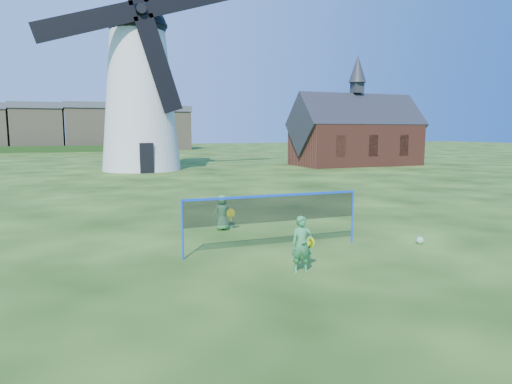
{
  "coord_description": "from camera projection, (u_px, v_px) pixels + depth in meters",
  "views": [
    {
      "loc": [
        -4.44,
        -11.66,
        3.24
      ],
      "look_at": [
        0.2,
        0.5,
        1.5
      ],
      "focal_mm": 31.87,
      "sensor_mm": 36.0,
      "label": 1
    }
  ],
  "objects": [
    {
      "name": "player_boy",
      "position": [
        222.0,
        213.0,
        14.97
      ],
      "size": [
        0.65,
        0.42,
        1.16
      ],
      "rotation": [
        0.0,
        0.0,
        3.16
      ],
      "color": "#48964F",
      "rests_on": "ground"
    },
    {
      "name": "chapel",
      "position": [
        356.0,
        135.0,
        43.7
      ],
      "size": [
        12.25,
        5.94,
        10.36
      ],
      "color": "brown",
      "rests_on": "ground"
    },
    {
      "name": "ground",
      "position": [
        256.0,
        247.0,
        12.8
      ],
      "size": [
        220.0,
        220.0,
        0.0
      ],
      "primitive_type": "plane",
      "color": "black",
      "rests_on": "ground"
    },
    {
      "name": "player_girl",
      "position": [
        302.0,
        245.0,
        10.43
      ],
      "size": [
        0.69,
        0.43,
        1.32
      ],
      "rotation": [
        0.0,
        0.0,
        -0.25
      ],
      "color": "#398F50",
      "rests_on": "ground"
    },
    {
      "name": "badminton_net",
      "position": [
        274.0,
        210.0,
        12.3
      ],
      "size": [
        5.05,
        0.05,
        1.55
      ],
      "color": "blue",
      "rests_on": "ground"
    },
    {
      "name": "play_ball",
      "position": [
        420.0,
        240.0,
        13.13
      ],
      "size": [
        0.22,
        0.22,
        0.22
      ],
      "primitive_type": "sphere",
      "color": "green",
      "rests_on": "ground"
    },
    {
      "name": "windmill",
      "position": [
        140.0,
        88.0,
        37.44
      ],
      "size": [
        15.59,
        6.43,
        20.21
      ],
      "color": "silver",
      "rests_on": "ground"
    }
  ]
}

